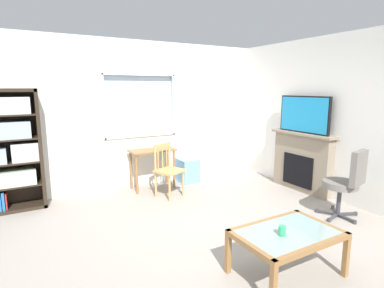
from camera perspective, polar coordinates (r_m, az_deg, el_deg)
The scene contains 12 objects.
ground at distance 3.95m, azimuth 2.84°, elevation -17.38°, with size 6.12×6.02×0.02m, color #9E9389.
wall_back_with_window at distance 5.79m, azimuth -10.66°, elevation 5.13°, with size 5.12×0.15×2.67m.
wall_right at distance 5.41m, azimuth 27.14°, elevation 4.00°, with size 0.12×5.22×2.67m, color white.
bookshelf at distance 5.28m, azimuth -31.10°, elevation -0.61°, with size 0.90×0.38×1.82m.
desk_under_window at distance 5.64m, azimuth -7.36°, elevation -2.44°, with size 0.82×0.41×0.73m.
wooden_chair at distance 5.24m, azimuth -4.50°, elevation -4.77°, with size 0.53×0.52×0.90m.
plastic_drawer_unit at distance 6.09m, azimuth -0.83°, elevation -4.87°, with size 0.35×0.40×0.46m, color #72ADDB.
fireplace at distance 5.84m, azimuth 19.67°, elevation -3.09°, with size 0.26×1.26×1.05m.
tv at distance 5.70m, azimuth 20.06°, elevation 5.17°, with size 0.06×1.03×0.64m.
office_chair at distance 4.83m, azimuth 26.81°, elevation -6.07°, with size 0.58×0.57×1.00m.
coffee_table at distance 3.26m, azimuth 17.28°, elevation -16.23°, with size 1.01×0.67×0.46m.
sippy_cup at distance 3.13m, azimuth 16.36°, elevation -15.14°, with size 0.07×0.07×0.09m, color #33B770.
Camera 1 is at (-1.90, -2.94, 1.82)m, focal length 28.76 mm.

